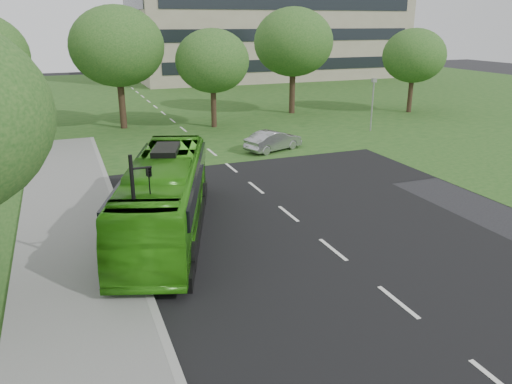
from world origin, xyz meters
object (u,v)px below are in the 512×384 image
(traffic_light, at_px, (139,211))
(tree_park_b, at_px, (117,46))
(tree_park_d, at_px, (293,42))
(tree_park_c, at_px, (212,61))
(tree_park_e, at_px, (414,56))
(bus, at_px, (165,197))
(camera_pole, at_px, (373,97))
(sedan, at_px, (273,141))

(traffic_light, bearing_deg, tree_park_b, 61.19)
(tree_park_b, height_order, traffic_light, tree_park_b)
(tree_park_b, xyz_separation_m, tree_park_d, (15.72, 1.46, 0.05))
(tree_park_c, distance_m, tree_park_d, 9.57)
(tree_park_b, distance_m, tree_park_e, 26.45)
(tree_park_b, bearing_deg, traffic_light, -95.88)
(tree_park_c, xyz_separation_m, tree_park_e, (19.38, 0.02, -0.04))
(tree_park_c, bearing_deg, tree_park_e, 0.06)
(tree_park_b, relative_size, tree_park_e, 1.23)
(tree_park_b, relative_size, bus, 0.85)
(tree_park_c, height_order, traffic_light, tree_park_c)
(tree_park_b, relative_size, camera_pole, 2.32)
(tree_park_e, height_order, sedan, tree_park_e)
(tree_park_b, bearing_deg, bus, -92.94)
(tree_park_b, distance_m, bus, 22.85)
(tree_park_d, height_order, traffic_light, tree_park_d)
(tree_park_c, bearing_deg, sedan, -81.21)
(bus, relative_size, camera_pole, 2.73)
(bus, relative_size, sedan, 2.71)
(camera_pole, bearing_deg, tree_park_e, 23.06)
(tree_park_d, bearing_deg, tree_park_b, -174.71)
(sedan, distance_m, camera_pole, 10.29)
(camera_pole, bearing_deg, traffic_light, -151.99)
(bus, bearing_deg, camera_pole, 55.08)
(tree_park_c, relative_size, sedan, 1.89)
(tree_park_e, bearing_deg, tree_park_d, 161.06)
(tree_park_b, height_order, tree_park_d, tree_park_d)
(tree_park_c, relative_size, tree_park_d, 0.82)
(tree_park_b, distance_m, tree_park_c, 7.39)
(tree_park_d, relative_size, traffic_light, 2.16)
(tree_park_e, relative_size, sedan, 1.87)
(tree_park_d, distance_m, traffic_light, 33.50)
(tree_park_c, relative_size, traffic_light, 1.76)
(tree_park_c, bearing_deg, camera_pole, -28.71)
(tree_park_b, height_order, tree_park_c, tree_park_b)
(bus, distance_m, camera_pole, 23.77)
(traffic_light, bearing_deg, tree_park_c, 45.18)
(tree_park_c, relative_size, camera_pole, 1.90)
(tree_park_b, relative_size, tree_park_c, 1.22)
(tree_park_b, height_order, camera_pole, tree_park_b)
(tree_park_c, bearing_deg, tree_park_b, 162.39)
(tree_park_c, height_order, tree_park_d, tree_park_d)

